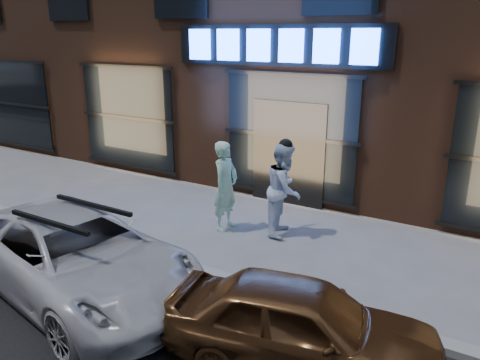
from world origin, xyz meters
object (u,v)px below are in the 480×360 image
at_px(man_bowtie, 226,186).
at_px(man_cap, 284,189).
at_px(white_suv, 77,255).
at_px(gold_sedan, 301,324).

distance_m(man_bowtie, man_cap, 1.19).
relative_size(man_bowtie, white_suv, 0.40).
distance_m(man_cap, gold_sedan, 3.95).
bearing_deg(man_cap, white_suv, 142.10).
xyz_separation_m(man_cap, gold_sedan, (1.90, -3.45, -0.37)).
bearing_deg(man_bowtie, white_suv, 170.97).
bearing_deg(man_bowtie, man_cap, -69.51).
bearing_deg(white_suv, man_bowtie, 0.39).
bearing_deg(white_suv, man_cap, -14.38).
relative_size(man_bowtie, gold_sedan, 0.56).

